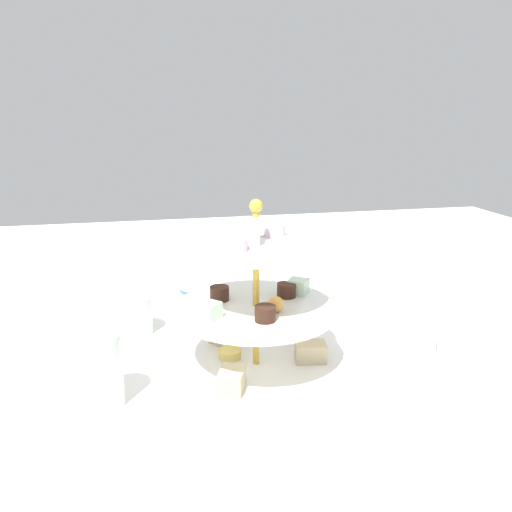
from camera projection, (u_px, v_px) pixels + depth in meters
name	position (u px, v px, depth m)	size (l,w,h in m)	color
ground_plane	(256.00, 369.00, 0.81)	(2.40, 2.40, 0.00)	white
tiered_serving_stand	(256.00, 321.00, 0.79)	(0.30, 0.30, 0.27)	white
water_glass_tall_right	(416.00, 323.00, 0.83)	(0.07, 0.07, 0.12)	silver
water_glass_short_left	(135.00, 315.00, 0.93)	(0.06, 0.06, 0.07)	silver
teacup_with_saucer	(195.00, 300.00, 1.04)	(0.09, 0.09, 0.05)	white
butter_knife_left	(349.00, 507.00, 0.53)	(0.17, 0.01, 0.00)	silver
butter_knife_right	(303.00, 301.00, 1.09)	(0.17, 0.01, 0.00)	silver
water_glass_mid_back	(100.00, 370.00, 0.70)	(0.06, 0.06, 0.10)	silver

